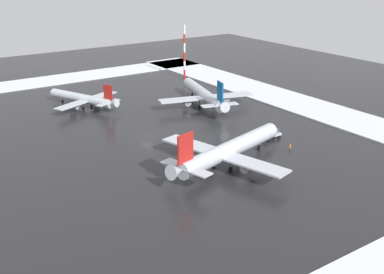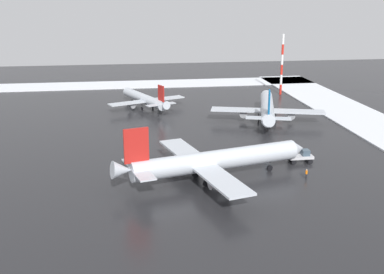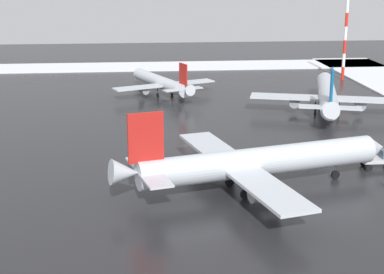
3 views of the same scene
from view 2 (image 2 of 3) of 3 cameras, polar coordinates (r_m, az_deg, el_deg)
name	(u,v)px [view 2 (image 2 of 3)]	position (r m, az deg, el deg)	size (l,w,h in m)	color
ground_plane	(168,139)	(104.93, -2.83, -0.25)	(240.00, 240.00, 0.00)	#232326
snow_bank_far	(382,130)	(120.12, 21.64, 0.83)	(152.00, 16.00, 0.29)	white
snow_bank_right	(150,84)	(169.98, -5.03, 6.27)	(14.00, 116.00, 0.29)	white
airplane_foreground_jet	(212,161)	(80.80, 2.43, -2.83)	(29.49, 35.12, 10.58)	silver
airplane_distant_tail	(267,108)	(121.08, 8.91, 3.46)	(32.79, 27.57, 9.91)	silver
airplane_parked_portside	(145,99)	(133.73, -5.63, 4.53)	(25.29, 21.44, 7.90)	silver
pushback_tug	(302,156)	(92.23, 12.87, -2.21)	(2.32, 4.61, 2.50)	silver
ground_crew_mid_apron	(209,156)	(91.12, 2.00, -2.23)	(0.36, 0.36, 1.71)	black
ground_crew_beside_wing	(306,173)	(84.56, 13.40, -4.21)	(0.36, 0.36, 1.71)	black
antenna_mast	(282,65)	(153.30, 10.61, 8.43)	(0.70, 0.70, 18.74)	red
traffic_cone_near_nose	(172,164)	(89.01, -2.37, -3.17)	(0.36, 0.36, 0.55)	orange
traffic_cone_mid_line	(158,172)	(85.12, -4.00, -4.14)	(0.36, 0.36, 0.55)	orange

